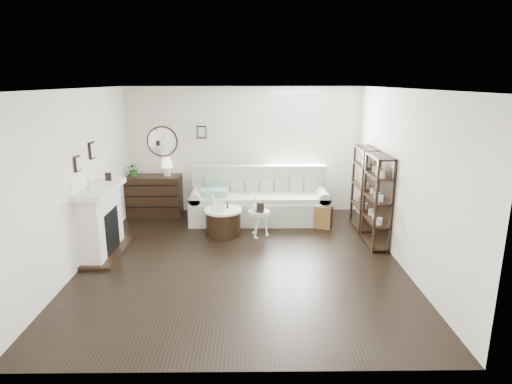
{
  "coord_description": "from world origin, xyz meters",
  "views": [
    {
      "loc": [
        0.15,
        -6.42,
        2.82
      ],
      "look_at": [
        0.24,
        0.8,
        0.93
      ],
      "focal_mm": 30.0,
      "sensor_mm": 36.0,
      "label": 1
    }
  ],
  "objects_px": {
    "sofa": "(259,203)",
    "pedestal_table": "(259,213)",
    "dresser": "(151,195)",
    "drum_table": "(223,222)"
  },
  "relations": [
    {
      "from": "sofa",
      "to": "drum_table",
      "type": "height_order",
      "value": "sofa"
    },
    {
      "from": "sofa",
      "to": "pedestal_table",
      "type": "xyz_separation_m",
      "value": [
        -0.03,
        -1.01,
        0.09
      ]
    },
    {
      "from": "dresser",
      "to": "drum_table",
      "type": "distance_m",
      "value": 2.07
    },
    {
      "from": "drum_table",
      "to": "pedestal_table",
      "type": "relative_size",
      "value": 1.43
    },
    {
      "from": "dresser",
      "to": "drum_table",
      "type": "relative_size",
      "value": 1.81
    },
    {
      "from": "sofa",
      "to": "pedestal_table",
      "type": "relative_size",
      "value": 5.7
    },
    {
      "from": "drum_table",
      "to": "pedestal_table",
      "type": "distance_m",
      "value": 0.71
    },
    {
      "from": "drum_table",
      "to": "pedestal_table",
      "type": "bearing_deg",
      "value": -10.04
    },
    {
      "from": "dresser",
      "to": "drum_table",
      "type": "height_order",
      "value": "dresser"
    },
    {
      "from": "sofa",
      "to": "pedestal_table",
      "type": "bearing_deg",
      "value": -91.48
    }
  ]
}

